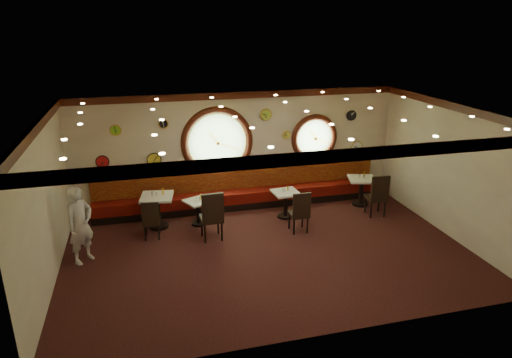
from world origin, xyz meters
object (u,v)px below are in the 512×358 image
at_px(chair_c, 300,210).
at_px(condiment_b_pepper, 200,199).
at_px(condiment_a_salt, 152,194).
at_px(condiment_b_salt, 196,199).
at_px(table_b, 198,209).
at_px(table_a, 158,207).
at_px(condiment_a_pepper, 156,194).
at_px(condiment_b_bottle, 201,197).
at_px(condiment_d_pepper, 364,177).
at_px(chair_d, 378,193).
at_px(table_d, 361,188).
at_px(chair_b, 212,213).
at_px(table_c, 286,201).
at_px(condiment_a_bottle, 163,191).
at_px(condiment_c_bottle, 288,188).
at_px(condiment_d_salt, 360,176).
at_px(condiment_d_bottle, 364,175).
at_px(chair_a, 151,218).
at_px(waiter, 80,225).
at_px(condiment_c_salt, 283,190).
at_px(condiment_c_pepper, 285,190).

bearing_deg(chair_c, condiment_b_pepper, 154.42).
height_order(condiment_a_salt, condiment_b_pepper, condiment_a_salt).
xyz_separation_m(condiment_b_salt, condiment_b_pepper, (0.08, -0.03, 0.00)).
height_order(table_b, chair_c, chair_c).
height_order(table_a, condiment_a_pepper, condiment_a_pepper).
bearing_deg(condiment_b_bottle, condiment_d_pepper, 0.67).
xyz_separation_m(chair_d, condiment_b_salt, (-4.72, 0.68, 0.04)).
bearing_deg(table_b, table_d, 2.02).
distance_m(table_d, condiment_b_bottle, 4.56).
distance_m(chair_c, chair_d, 2.36).
bearing_deg(chair_b, table_c, 19.66).
distance_m(table_a, table_c, 3.32).
xyz_separation_m(condiment_a_pepper, condiment_a_bottle, (0.16, 0.05, 0.03)).
bearing_deg(condiment_c_bottle, condiment_d_salt, 6.96).
distance_m(chair_b, chair_d, 4.48).
distance_m(chair_c, condiment_a_salt, 3.69).
bearing_deg(condiment_a_salt, condiment_b_bottle, -2.65).
xyz_separation_m(condiment_d_salt, condiment_d_pepper, (0.09, -0.11, 0.01)).
bearing_deg(table_d, condiment_a_bottle, -179.81).
relative_size(table_a, condiment_d_pepper, 8.49).
distance_m(condiment_a_salt, condiment_a_pepper, 0.11).
xyz_separation_m(table_d, condiment_d_bottle, (0.08, 0.04, 0.38)).
xyz_separation_m(chair_a, condiment_b_bottle, (1.28, 0.60, 0.17)).
relative_size(condiment_a_bottle, waiter, 0.09).
relative_size(condiment_a_pepper, condiment_b_pepper, 0.90).
height_order(chair_d, condiment_b_pepper, chair_d).
distance_m(chair_b, condiment_a_bottle, 1.55).
distance_m(condiment_d_salt, condiment_c_bottle, 2.23).
height_order(chair_d, condiment_a_pepper, chair_d).
height_order(table_a, condiment_a_salt, condiment_a_salt).
relative_size(chair_b, condiment_c_bottle, 5.55).
height_order(condiment_b_salt, condiment_c_bottle, condiment_c_bottle).
height_order(table_c, chair_b, chair_b).
relative_size(condiment_b_salt, condiment_a_bottle, 0.56).
relative_size(chair_d, condiment_c_salt, 7.81).
xyz_separation_m(condiment_c_salt, condiment_c_pepper, (0.06, 0.02, 0.01)).
bearing_deg(table_d, table_c, -172.90).
xyz_separation_m(table_d, condiment_b_bottle, (-4.55, -0.11, 0.23)).
bearing_deg(condiment_b_bottle, condiment_a_bottle, 174.50).
distance_m(table_c, condiment_b_pepper, 2.28).
xyz_separation_m(condiment_b_pepper, condiment_b_bottle, (0.04, 0.09, 0.02)).
distance_m(chair_a, condiment_a_bottle, 0.86).
height_order(condiment_c_salt, condiment_a_bottle, condiment_a_bottle).
distance_m(condiment_b_salt, condiment_c_bottle, 2.42).
xyz_separation_m(table_b, condiment_c_pepper, (2.28, -0.10, 0.36)).
height_order(condiment_b_salt, condiment_b_pepper, condiment_b_pepper).
xyz_separation_m(chair_c, condiment_c_salt, (-0.13, 0.97, 0.16)).
distance_m(condiment_c_salt, condiment_d_bottle, 2.52).
bearing_deg(condiment_b_pepper, table_b, 141.41).
distance_m(chair_b, condiment_a_salt, 1.72).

